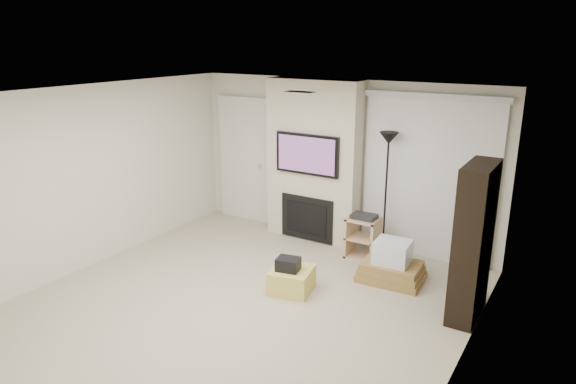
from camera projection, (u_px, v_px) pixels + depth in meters
The scene contains 15 objects.
floor at pixel (235, 310), 6.05m from camera, with size 5.00×5.50×0.00m, color #B6A88E.
ceiling at pixel (228, 96), 5.33m from camera, with size 5.00×5.50×0.00m, color white.
wall_back at pixel (340, 161), 7.93m from camera, with size 5.00×2.50×0.00m, color beige.
wall_left at pixel (85, 179), 6.94m from camera, with size 5.50×2.50×0.00m, color beige.
wall_right at pixel (461, 259), 4.44m from camera, with size 5.50×2.50×0.00m, color beige.
hvac_vent at pixel (300, 92), 5.78m from camera, with size 0.35×0.18×0.01m, color silver.
ottoman at pixel (291, 280), 6.48m from camera, with size 0.50×0.50×0.30m, color #DBC857.
black_bag at pixel (288, 264), 6.38m from camera, with size 0.28×0.22×0.16m, color black.
fireplace_wall at pixel (314, 162), 7.94m from camera, with size 1.50×0.47×2.50m.
entry_door at pixel (245, 160), 8.86m from camera, with size 1.02×0.11×2.14m.
vertical_blinds at pixel (429, 172), 7.18m from camera, with size 1.98×0.10×2.37m.
floor_lamp at pixel (388, 159), 7.25m from camera, with size 0.27×0.27×1.82m.
av_stand at pixel (363, 235), 7.42m from camera, with size 0.45×0.38×0.66m.
box_stack at pixel (392, 265), 6.75m from camera, with size 0.85×0.67×0.55m.
bookshelf at pixel (473, 242), 5.71m from camera, with size 0.30×0.80×1.80m.
Camera 1 is at (3.35, -4.26, 3.09)m, focal length 32.00 mm.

